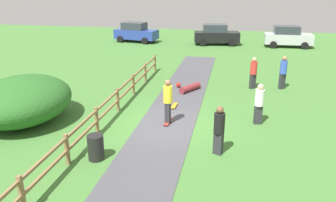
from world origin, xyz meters
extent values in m
plane|color=#427533|center=(0.00, 0.00, 0.00)|extent=(60.00, 60.00, 0.00)
cube|color=#47474C|center=(0.00, 0.00, 0.01)|extent=(2.40, 28.00, 0.02)
cube|color=olive|center=(-2.60, -6.43, 0.55)|extent=(0.12, 0.12, 1.10)
cube|color=olive|center=(-2.60, -3.86, 0.55)|extent=(0.12, 0.12, 1.10)
cube|color=olive|center=(-2.60, -1.29, 0.55)|extent=(0.12, 0.12, 1.10)
cube|color=olive|center=(-2.60, 1.29, 0.55)|extent=(0.12, 0.12, 1.10)
cube|color=olive|center=(-2.60, 3.86, 0.55)|extent=(0.12, 0.12, 1.10)
cube|color=olive|center=(-2.60, 6.43, 0.55)|extent=(0.12, 0.12, 1.10)
cube|color=olive|center=(-2.60, 9.00, 0.55)|extent=(0.12, 0.12, 1.10)
cube|color=olive|center=(-2.60, 0.00, 0.50)|extent=(0.08, 18.00, 0.09)
cube|color=olive|center=(-2.60, 0.00, 0.95)|extent=(0.08, 18.00, 0.09)
ellipsoid|color=#286023|center=(-6.18, -0.74, 0.98)|extent=(3.96, 4.75, 1.97)
cylinder|color=black|center=(-1.80, -3.35, 0.45)|extent=(0.56, 0.56, 0.90)
cube|color=#B23326|center=(0.03, 0.16, 0.09)|extent=(0.25, 0.81, 0.02)
cylinder|color=silver|center=(-0.03, 0.45, 0.05)|extent=(0.03, 0.06, 0.06)
cylinder|color=silver|center=(0.12, 0.44, 0.05)|extent=(0.03, 0.06, 0.06)
cylinder|color=silver|center=(-0.07, -0.11, 0.05)|extent=(0.03, 0.06, 0.06)
cylinder|color=silver|center=(0.08, -0.12, 0.05)|extent=(0.03, 0.06, 0.06)
cube|color=#2D2D33|center=(0.03, 0.16, 0.54)|extent=(0.22, 0.33, 0.87)
cylinder|color=yellow|center=(0.03, 0.16, 1.34)|extent=(0.40, 0.40, 0.73)
sphere|color=brown|center=(0.03, 0.16, 1.83)|extent=(0.26, 0.26, 0.26)
cylinder|color=maroon|center=(0.37, 4.89, 0.20)|extent=(1.08, 1.45, 0.36)
sphere|color=red|center=(-0.37, 5.34, 0.20)|extent=(0.26, 0.26, 0.26)
cube|color=#BF8C19|center=(-0.05, 2.22, 0.09)|extent=(0.22, 0.80, 0.02)
cylinder|color=silver|center=(-0.12, 2.50, 0.05)|extent=(0.03, 0.06, 0.06)
cylinder|color=silver|center=(0.03, 2.50, 0.05)|extent=(0.03, 0.06, 0.06)
cylinder|color=silver|center=(-0.14, 1.94, 0.05)|extent=(0.03, 0.06, 0.06)
cylinder|color=silver|center=(0.01, 1.94, 0.05)|extent=(0.03, 0.06, 0.06)
cube|color=#2D2D33|center=(3.82, 0.91, 0.42)|extent=(0.35, 0.26, 0.84)
cylinder|color=white|center=(3.82, 0.91, 1.19)|extent=(0.45, 0.45, 0.70)
sphere|color=beige|center=(3.82, 0.91, 1.67)|extent=(0.25, 0.25, 0.25)
cube|color=#2D2D33|center=(5.41, 6.37, 0.44)|extent=(0.38, 0.34, 0.89)
cylinder|color=blue|center=(5.41, 6.37, 1.26)|extent=(0.53, 0.53, 0.74)
sphere|color=#9E704C|center=(5.41, 6.37, 1.76)|extent=(0.27, 0.27, 0.27)
cube|color=#2D2D33|center=(3.78, 6.12, 0.42)|extent=(0.38, 0.35, 0.85)
cylinder|color=red|center=(3.78, 6.12, 1.20)|extent=(0.53, 0.53, 0.71)
sphere|color=tan|center=(3.78, 6.12, 1.68)|extent=(0.25, 0.25, 0.25)
cube|color=#2D2D33|center=(2.30, -2.16, 0.42)|extent=(0.37, 0.31, 0.85)
cylinder|color=black|center=(2.30, -2.16, 1.20)|extent=(0.50, 0.50, 0.71)
sphere|color=brown|center=(2.30, -2.16, 1.68)|extent=(0.25, 0.25, 0.25)
cube|color=black|center=(0.89, 19.88, 0.77)|extent=(4.41, 2.31, 0.90)
cube|color=#2D333D|center=(0.69, 19.85, 1.57)|extent=(2.41, 1.87, 0.70)
cylinder|color=black|center=(2.09, 20.95, 0.32)|extent=(0.67, 0.33, 0.64)
cylinder|color=black|center=(2.36, 19.21, 0.32)|extent=(0.67, 0.33, 0.64)
cylinder|color=black|center=(-0.58, 20.54, 0.32)|extent=(0.67, 0.33, 0.64)
cylinder|color=black|center=(-0.31, 18.80, 0.32)|extent=(0.67, 0.33, 0.64)
cube|color=#283D99|center=(-7.03, 19.88, 0.77)|extent=(4.44, 2.44, 0.90)
cube|color=#2D333D|center=(-7.22, 19.91, 1.57)|extent=(2.45, 1.94, 0.70)
cylinder|color=black|center=(-5.54, 20.49, 0.32)|extent=(0.67, 0.35, 0.64)
cylinder|color=black|center=(-5.86, 18.76, 0.32)|extent=(0.67, 0.35, 0.64)
cylinder|color=black|center=(-8.19, 20.99, 0.32)|extent=(0.67, 0.35, 0.64)
cylinder|color=black|center=(-8.52, 19.26, 0.32)|extent=(0.67, 0.35, 0.64)
cube|color=#B7B7BC|center=(7.40, 19.88, 0.77)|extent=(4.23, 1.78, 0.90)
cube|color=#2D333D|center=(7.20, 19.87, 1.57)|extent=(2.23, 1.60, 0.70)
cylinder|color=black|center=(8.73, 20.78, 0.32)|extent=(0.64, 0.25, 0.64)
cylinder|color=black|center=(8.77, 19.02, 0.32)|extent=(0.64, 0.25, 0.64)
cylinder|color=black|center=(6.03, 20.73, 0.32)|extent=(0.64, 0.25, 0.64)
cylinder|color=black|center=(6.07, 18.97, 0.32)|extent=(0.64, 0.25, 0.64)
camera|label=1|loc=(2.66, -13.25, 5.87)|focal=36.80mm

